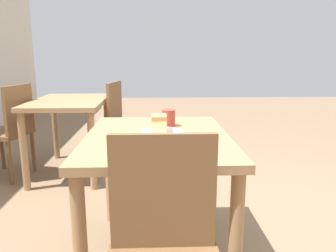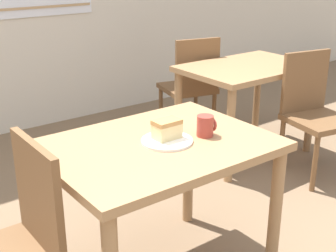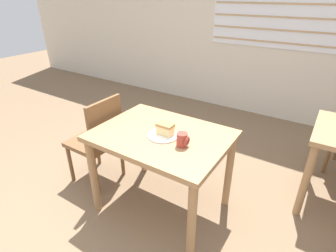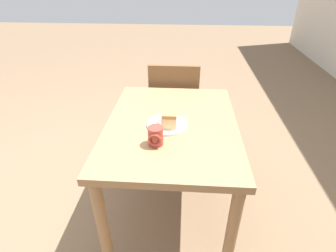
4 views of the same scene
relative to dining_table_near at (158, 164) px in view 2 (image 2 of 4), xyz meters
name	(u,v)px [view 2 (image 2 of 4)]	position (x,y,z in m)	size (l,w,h in m)	color
dining_table_near	(158,164)	(0.00, 0.00, 0.00)	(1.00, 0.75, 0.73)	#9E754C
dining_table_far	(247,80)	(1.44, 0.83, -0.01)	(0.98, 0.67, 0.72)	#9E754C
chair_near_window	(13,247)	(-0.69, -0.02, -0.14)	(0.41, 0.41, 0.87)	brown
chair_far_corner	(314,111)	(1.57, 0.30, -0.14)	(0.48, 0.48, 0.87)	brown
chair_far_opposite	(191,84)	(1.33, 1.36, -0.14)	(0.49, 0.49, 0.87)	brown
plate	(167,141)	(0.03, -0.02, 0.12)	(0.23, 0.23, 0.01)	white
cake_slice	(167,129)	(0.04, -0.01, 0.17)	(0.12, 0.08, 0.09)	#E5CC89
coffee_mug	(206,126)	(0.22, -0.07, 0.16)	(0.08, 0.08, 0.10)	#9E382D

